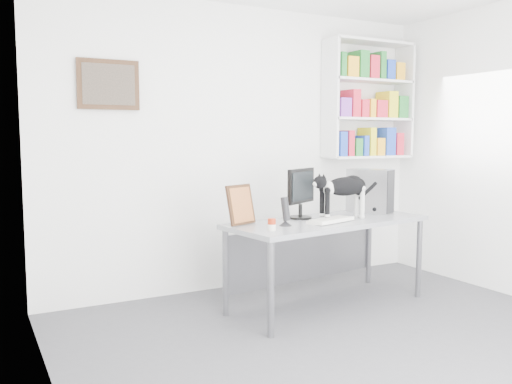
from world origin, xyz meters
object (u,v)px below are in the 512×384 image
at_px(keyboard, 331,220).
at_px(pc_tower, 370,191).
at_px(desk, 328,263).
at_px(leaning_print, 241,204).
at_px(monitor, 300,193).
at_px(cat, 344,197).
at_px(bookshelf, 369,100).
at_px(speaker, 285,211).
at_px(soup_can, 272,224).

xyz_separation_m(keyboard, pc_tower, (0.69, 0.33, 0.19)).
relative_size(desk, leaning_print, 5.40).
bearing_deg(monitor, cat, -63.12).
height_order(bookshelf, desk, bookshelf).
xyz_separation_m(speaker, leaning_print, (-0.29, 0.22, 0.05)).
height_order(speaker, soup_can, speaker).
height_order(speaker, leaning_print, leaning_print).
relative_size(desk, monitor, 4.08).
xyz_separation_m(bookshelf, pc_tower, (-0.45, -0.58, -0.89)).
xyz_separation_m(desk, cat, (0.13, -0.04, 0.57)).
xyz_separation_m(monitor, cat, (0.31, -0.21, -0.03)).
distance_m(bookshelf, desk, 1.99).
bearing_deg(cat, keyboard, -159.69).
bearing_deg(pc_tower, keyboard, 179.03).
bearing_deg(monitor, pc_tower, -25.68).
height_order(desk, monitor, monitor).
xyz_separation_m(monitor, pc_tower, (0.80, 0.04, -0.02)).
bearing_deg(leaning_print, pc_tower, -16.66).
bearing_deg(leaning_print, keyboard, -39.18).
relative_size(monitor, speaker, 1.84).
height_order(bookshelf, monitor, bookshelf).
bearing_deg(desk, speaker, -176.72).
relative_size(keyboard, leaning_print, 1.30).
xyz_separation_m(bookshelf, soup_can, (-1.77, -1.03, -1.05)).
height_order(desk, cat, cat).
height_order(desk, soup_can, soup_can).
xyz_separation_m(bookshelf, keyboard, (-1.14, -0.92, -1.08)).
relative_size(speaker, soup_can, 2.65).
bearing_deg(bookshelf, speaker, -150.18).
xyz_separation_m(pc_tower, speaker, (-1.12, -0.31, -0.08)).
bearing_deg(cat, leaning_print, 167.65).
bearing_deg(soup_can, desk, 18.69).
distance_m(monitor, cat, 0.37).
bearing_deg(keyboard, soup_can, 174.12).
distance_m(desk, pc_tower, 0.88).
distance_m(desk, cat, 0.58).
xyz_separation_m(keyboard, cat, (0.20, 0.08, 0.17)).
height_order(pc_tower, cat, pc_tower).
distance_m(bookshelf, pc_tower, 1.16).
distance_m(monitor, keyboard, 0.37).
relative_size(bookshelf, pc_tower, 3.05).
height_order(bookshelf, speaker, bookshelf).
bearing_deg(soup_can, monitor, 38.14).
height_order(monitor, speaker, monitor).
distance_m(keyboard, speaker, 0.44).
distance_m(bookshelf, speaker, 2.05).
bearing_deg(cat, desk, 161.94).
distance_m(bookshelf, soup_can, 2.30).
distance_m(bookshelf, leaning_print, 2.18).
relative_size(monitor, leaning_print, 1.32).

